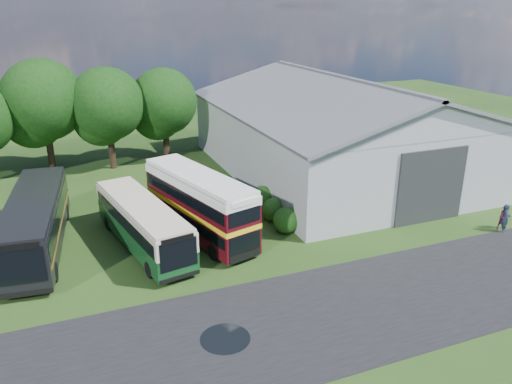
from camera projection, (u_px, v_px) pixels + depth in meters
name	position (u px, v px, depth m)	size (l,w,h in m)	color
ground	(235.00, 297.00, 24.70)	(120.00, 120.00, 0.00)	#1C3711
asphalt_road	(317.00, 317.00, 23.14)	(60.00, 8.00, 0.02)	black
puddle	(225.00, 339.00, 21.57)	(2.20, 2.20, 0.01)	black
storage_shed	(338.00, 123.00, 42.36)	(18.80, 24.80, 8.15)	gray
tree_mid	(43.00, 100.00, 41.32)	(6.80, 6.80, 9.60)	black
tree_right_a	(107.00, 104.00, 42.37)	(6.26, 6.26, 8.83)	black
tree_right_b	(164.00, 102.00, 44.89)	(5.98, 5.98, 8.45)	black
shrub_front	(286.00, 231.00, 31.87)	(1.70, 1.70, 1.70)	#194714
shrub_mid	(273.00, 220.00, 33.61)	(1.60, 1.60, 1.60)	#194714
shrub_back	(262.00, 209.00, 35.35)	(1.80, 1.80, 1.80)	#194714
bus_green_single	(143.00, 224.00, 29.33)	(4.25, 10.51, 2.83)	black
bus_maroon_double	(199.00, 205.00, 30.63)	(4.90, 9.79, 4.08)	black
bus_dark_single	(36.00, 222.00, 28.94)	(3.98, 12.07, 3.27)	black
visitor_a	(506.00, 218.00, 31.54)	(0.67, 0.44, 1.84)	#1B293D
visitor_b	(505.00, 217.00, 31.97)	(0.77, 0.60, 1.59)	#3C132C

